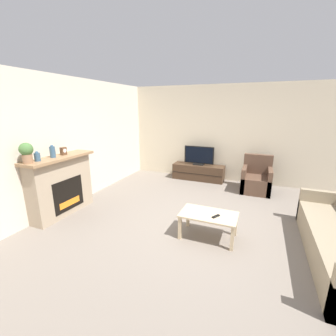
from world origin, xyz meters
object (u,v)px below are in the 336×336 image
at_px(armchair, 256,180).
at_px(mantel_clock, 63,151).
at_px(fireplace, 61,185).
at_px(coffee_table, 209,217).
at_px(tv, 199,156).
at_px(mantel_vase_left, 37,157).
at_px(remote, 216,216).
at_px(mantel_vase_centre_left, 53,152).
at_px(potted_plant, 26,152).
at_px(tv_stand, 198,172).

bearing_deg(armchair, mantel_clock, -142.95).
distance_m(fireplace, armchair, 4.54).
height_order(mantel_clock, coffee_table, mantel_clock).
relative_size(fireplace, tv, 1.63).
xyz_separation_m(mantel_vase_left, remote, (3.00, 0.60, -0.83)).
xyz_separation_m(mantel_vase_centre_left, potted_plant, (0.00, -0.49, 0.09)).
distance_m(fireplace, mantel_clock, 0.67).
distance_m(tv_stand, tv, 0.48).
xyz_separation_m(mantel_vase_left, coffee_table, (2.87, 0.67, -0.90)).
distance_m(mantel_clock, coffee_table, 3.01).
height_order(mantel_clock, potted_plant, potted_plant).
height_order(tv_stand, coffee_table, tv_stand).
height_order(fireplace, coffee_table, fireplace).
bearing_deg(coffee_table, tv, 107.91).
relative_size(tv_stand, tv, 1.71).
distance_m(tv_stand, armchair, 1.65).
height_order(tv, remote, tv).
bearing_deg(armchair, mantel_vase_left, -137.54).
height_order(fireplace, tv, fireplace).
xyz_separation_m(tv_stand, remote, (1.07, -3.00, 0.20)).
height_order(mantel_vase_centre_left, tv_stand, mantel_vase_centre_left).
bearing_deg(tv, coffee_table, -72.09).
bearing_deg(mantel_vase_centre_left, potted_plant, -90.00).
relative_size(mantel_vase_left, mantel_clock, 1.17).
bearing_deg(coffee_table, mantel_vase_left, -166.97).
height_order(mantel_vase_centre_left, remote, mantel_vase_centre_left).
distance_m(potted_plant, armchair, 5.03).
bearing_deg(mantel_clock, mantel_vase_left, -90.08).
height_order(mantel_clock, tv, mantel_clock).
bearing_deg(tv_stand, remote, -70.28).
height_order(fireplace, remote, fireplace).
relative_size(mantel_vase_centre_left, coffee_table, 0.26).
relative_size(tv, armchair, 0.96).
relative_size(mantel_vase_centre_left, remote, 1.59).
bearing_deg(mantel_clock, armchair, 37.05).
xyz_separation_m(mantel_vase_left, tv_stand, (1.93, 3.60, -1.03)).
height_order(potted_plant, coffee_table, potted_plant).
xyz_separation_m(mantel_clock, coffee_table, (2.87, 0.10, -0.90)).
bearing_deg(fireplace, armchair, 38.35).
bearing_deg(mantel_clock, remote, 0.74).
relative_size(mantel_clock, tv, 0.17).
bearing_deg(remote, tv_stand, 140.60).
distance_m(mantel_vase_centre_left, tv, 3.85).
distance_m(mantel_clock, potted_plant, 0.75).
xyz_separation_m(mantel_vase_left, tv, (1.93, 3.60, -0.55)).
bearing_deg(tv_stand, tv, -90.00).
xyz_separation_m(mantel_clock, tv_stand, (1.92, 3.04, -1.03)).
distance_m(mantel_vase_centre_left, tv_stand, 3.95).
relative_size(mantel_vase_centre_left, tv_stand, 0.16).
bearing_deg(tv_stand, mantel_vase_left, -118.11).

